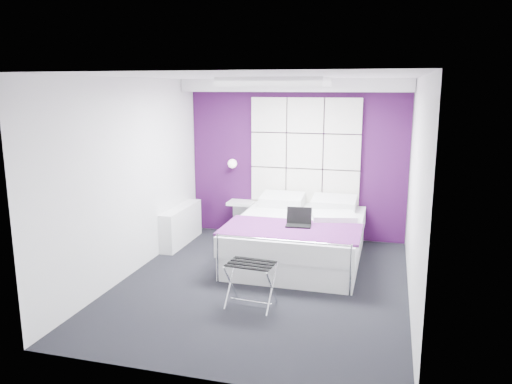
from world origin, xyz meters
TOP-DOWN VIEW (x-y plane):
  - floor at (0.00, 0.00)m, footprint 4.40×4.40m
  - ceiling at (0.00, 0.00)m, footprint 4.40×4.40m
  - wall_back at (0.00, 2.20)m, footprint 3.60×0.00m
  - wall_left at (-1.80, 0.00)m, footprint 0.00×4.40m
  - wall_right at (1.80, 0.00)m, footprint 0.00×4.40m
  - accent_wall at (0.00, 2.19)m, footprint 3.58×0.02m
  - soffit at (0.00, 1.95)m, footprint 3.58×0.50m
  - headboard at (0.15, 2.14)m, footprint 1.80×0.08m
  - skylight at (0.00, 0.60)m, footprint 1.36×0.86m
  - wall_lamp at (-1.05, 2.06)m, footprint 0.15×0.15m
  - radiator at (-1.69, 1.30)m, footprint 0.22×1.20m
  - bed at (0.27, 1.03)m, footprint 1.84×2.23m
  - nightstand at (-0.89, 2.02)m, footprint 0.46×0.35m
  - luggage_rack at (0.03, -0.67)m, footprint 0.53×0.39m
  - laptop at (0.34, 0.64)m, footprint 0.34×0.24m

SIDE VIEW (x-z plane):
  - floor at x=0.00m, z-range 0.00..0.00m
  - luggage_rack at x=0.03m, z-range 0.00..0.52m
  - radiator at x=-1.69m, z-range 0.00..0.60m
  - bed at x=0.27m, z-range -0.06..0.72m
  - nightstand at x=-0.89m, z-range 0.53..0.58m
  - laptop at x=0.34m, z-range 0.57..0.81m
  - headboard at x=0.15m, z-range 0.02..2.32m
  - wall_lamp at x=-1.05m, z-range 1.15..1.29m
  - wall_left at x=-1.80m, z-range -0.90..3.50m
  - wall_right at x=1.80m, z-range -0.90..3.50m
  - accent_wall at x=0.00m, z-range 0.01..2.59m
  - wall_back at x=0.00m, z-range -0.50..3.10m
  - soffit at x=0.00m, z-range 2.40..2.60m
  - skylight at x=0.00m, z-range 2.49..2.61m
  - ceiling at x=0.00m, z-range 2.60..2.60m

